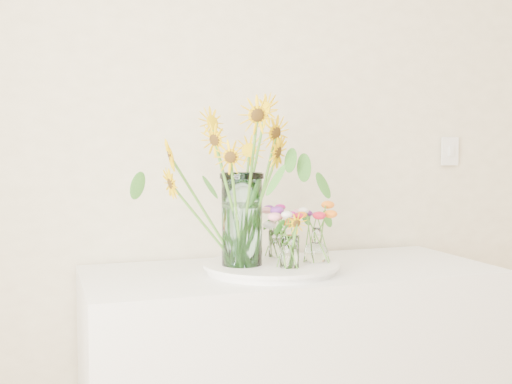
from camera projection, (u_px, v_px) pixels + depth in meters
tray at (271, 268)px, 2.14m from camera, size 0.43×0.43×0.02m
mason_jar at (242, 219)px, 2.10m from camera, size 0.15×0.15×0.31m
sunflower_bouquet at (242, 179)px, 2.09m from camera, size 0.97×0.97×0.58m
small_vase_a at (289, 252)px, 2.06m from camera, size 0.08×0.08×0.11m
wildflower_posy_a at (290, 238)px, 2.06m from camera, size 0.19×0.19×0.20m
small_vase_b at (316, 245)px, 2.17m from camera, size 0.10×0.10×0.12m
wildflower_posy_b at (316, 232)px, 2.16m from camera, size 0.22×0.22×0.21m
small_vase_c at (276, 244)px, 2.27m from camera, size 0.07×0.07×0.10m
wildflower_posy_c at (277, 232)px, 2.26m from camera, size 0.18×0.18×0.19m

